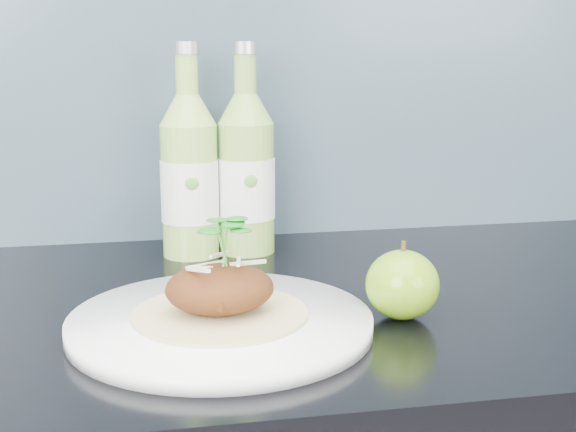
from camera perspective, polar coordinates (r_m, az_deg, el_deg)
name	(u,v)px	position (r m, az deg, el deg)	size (l,w,h in m)	color
dinner_plate	(220,323)	(0.80, -4.83, -7.61)	(0.30, 0.30, 0.02)	white
pork_taco	(220,287)	(0.79, -4.88, -5.03)	(0.17, 0.17, 0.10)	tan
green_apple	(402,285)	(0.83, 8.13, -4.85)	(0.10, 0.10, 0.08)	#539410
cider_bottle_left	(189,176)	(1.06, -7.02, 2.81)	(0.10, 0.10, 0.28)	#92C251
cider_bottle_right	(246,174)	(1.07, -2.98, 2.99)	(0.10, 0.10, 0.28)	#82B24A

